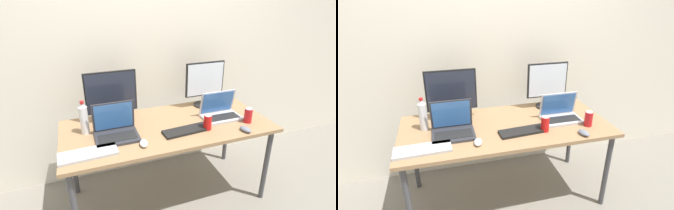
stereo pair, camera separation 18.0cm
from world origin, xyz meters
The scene contains 14 objects.
ground_plane centered at (0.00, 0.00, 0.00)m, with size 16.00×16.00×0.00m, color gray.
wall_back centered at (0.00, 0.59, 1.30)m, with size 7.00×0.08×2.60m, color silver.
work_desk centered at (0.00, 0.00, 0.68)m, with size 1.72×0.77×0.74m.
monitor_left centered at (-0.41, 0.24, 0.96)m, with size 0.43×0.21×0.43m.
monitor_center centered at (0.47, 0.27, 0.97)m, with size 0.39×0.19×0.43m.
laptop_silver centered at (-0.44, -0.03, 0.80)m, with size 0.32×0.25×0.26m.
laptop_secondary centered at (0.48, -0.01, 0.79)m, with size 0.33×0.21×0.23m.
keyboard_main centered at (0.10, -0.16, 0.75)m, with size 0.38×0.12×0.02m, color black.
keyboard_aux centered at (-0.66, -0.23, 0.75)m, with size 0.39×0.15×0.02m, color #B2B2B7.
mouse_by_keyboard centered at (0.54, -0.31, 0.76)m, with size 0.06×0.11×0.04m, color slate.
mouse_by_laptop centered at (-0.27, -0.24, 0.76)m, with size 0.06×0.10×0.04m, color silver.
water_bottle centered at (-0.65, 0.09, 0.87)m, with size 0.07×0.07×0.27m.
soda_can_near_keyboard centered at (0.27, -0.18, 0.80)m, with size 0.07×0.07×0.13m.
soda_can_by_laptop centered at (0.65, -0.19, 0.80)m, with size 0.07×0.07×0.13m.
Camera 1 is at (-0.67, -1.82, 1.76)m, focal length 28.00 mm.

